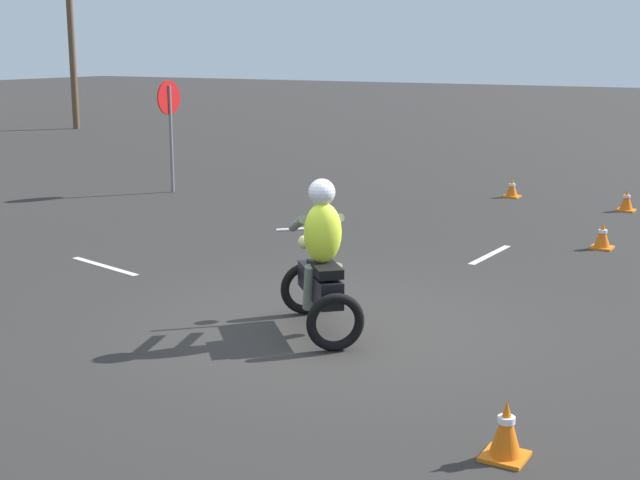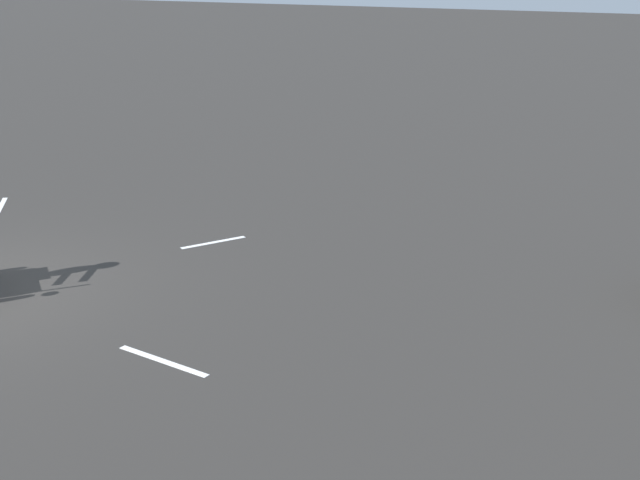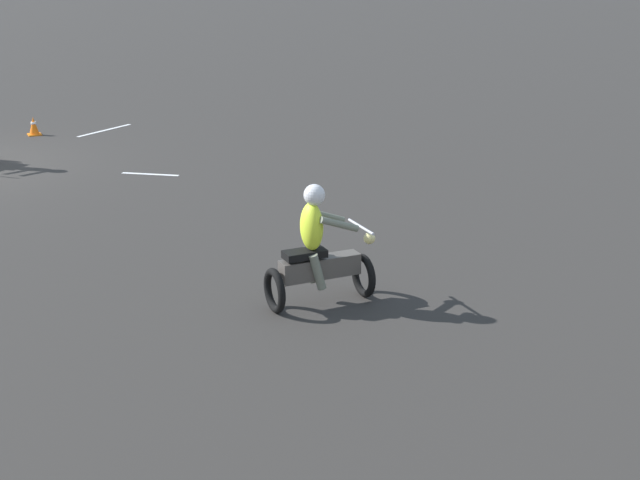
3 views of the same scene
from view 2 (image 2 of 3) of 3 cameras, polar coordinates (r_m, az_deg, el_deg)
name	(u,v)px [view 2 (image 2 of 3)]	position (r m, az deg, el deg)	size (l,w,h in m)	color
lane_stripe_n	(163,361)	(11.64, -10.01, -7.63)	(0.10, 1.48, 0.01)	silver
lane_stripe_nw	(214,242)	(15.91, -6.83, -0.15)	(0.10, 1.23, 0.01)	silver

